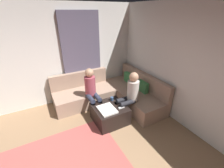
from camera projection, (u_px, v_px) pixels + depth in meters
wall_back at (217, 79)px, 2.74m from camera, size 6.00×0.12×2.70m
wall_left at (32, 60)px, 3.81m from camera, size 0.12×6.00×2.70m
curtain_panel at (82, 58)px, 4.32m from camera, size 0.06×1.10×2.50m
sectional_couch at (112, 94)px, 4.40m from camera, size 2.10×2.55×0.87m
ottoman at (110, 114)px, 3.66m from camera, size 0.76×0.76×0.42m
folded_blanket at (107, 110)px, 3.43m from camera, size 0.44×0.36×0.04m
coffee_mug at (112, 99)px, 3.79m from camera, size 0.08×0.08×0.10m
game_remote at (121, 107)px, 3.51m from camera, size 0.05×0.15×0.02m
person_on_couch_back at (129, 94)px, 3.64m from camera, size 0.30×0.60×1.20m
person_on_couch_side at (92, 90)px, 3.83m from camera, size 0.60×0.30×1.20m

